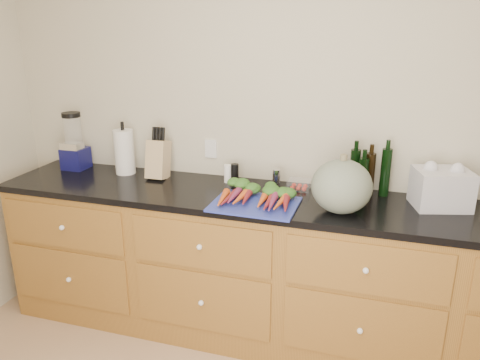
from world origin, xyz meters
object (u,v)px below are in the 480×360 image
(carrots, at_px, (257,196))
(knife_block, at_px, (158,159))
(cutting_board, at_px, (255,204))
(blender_appliance, at_px, (74,144))
(tomato_box, at_px, (299,185))
(paper_towel, at_px, (124,152))
(squash, at_px, (342,186))

(carrots, relative_size, knife_block, 1.78)
(cutting_board, height_order, blender_appliance, blender_appliance)
(cutting_board, distance_m, tomato_box, 0.38)
(blender_appliance, relative_size, tomato_box, 2.92)
(knife_block, relative_size, tomato_box, 1.84)
(carrots, height_order, knife_block, knife_block)
(carrots, height_order, paper_towel, paper_towel)
(cutting_board, relative_size, carrots, 1.07)
(knife_block, height_order, tomato_box, knife_block)
(cutting_board, xyz_separation_m, blender_appliance, (-1.38, 0.32, 0.17))
(blender_appliance, bearing_deg, tomato_box, 0.44)
(paper_towel, xyz_separation_m, knife_block, (0.26, -0.02, -0.02))
(squash, distance_m, blender_appliance, 1.86)
(cutting_board, distance_m, blender_appliance, 1.42)
(squash, height_order, paper_towel, paper_towel)
(blender_appliance, bearing_deg, paper_towel, 0.31)
(cutting_board, bearing_deg, squash, 5.47)
(squash, xyz_separation_m, knife_block, (-1.20, 0.26, -0.02))
(blender_appliance, bearing_deg, cutting_board, -13.00)
(squash, relative_size, blender_appliance, 0.82)
(squash, relative_size, tomato_box, 2.40)
(squash, bearing_deg, knife_block, 167.94)
(carrots, height_order, blender_appliance, blender_appliance)
(blender_appliance, relative_size, paper_towel, 1.32)
(cutting_board, distance_m, squash, 0.49)
(knife_block, bearing_deg, tomato_box, 1.86)
(squash, distance_m, paper_towel, 1.48)
(squash, xyz_separation_m, tomato_box, (-0.27, 0.29, -0.11))
(carrots, bearing_deg, paper_towel, 164.74)
(carrots, distance_m, squash, 0.47)
(cutting_board, relative_size, squash, 1.46)
(tomato_box, bearing_deg, cutting_board, -119.81)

